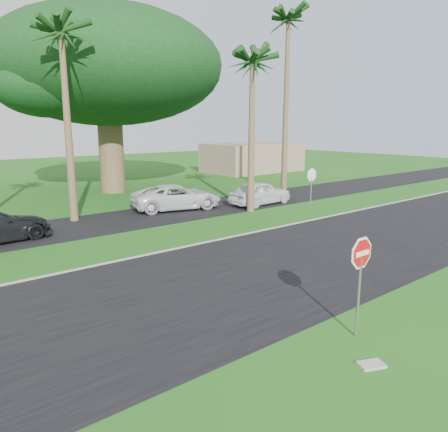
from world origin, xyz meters
name	(u,v)px	position (x,y,z in m)	size (l,w,h in m)	color
ground	(256,303)	(0.00, 0.00, 0.00)	(120.00, 120.00, 0.00)	#1B5515
road	(213,283)	(0.00, 2.00, 0.01)	(120.00, 8.00, 0.02)	black
parking_strip	(86,226)	(0.00, 12.50, 0.01)	(120.00, 5.00, 0.02)	black
curb	(150,254)	(0.00, 6.05, 0.03)	(120.00, 0.12, 0.06)	gray
stop_sign_near	(361,266)	(0.50, -3.00, 1.77)	(1.05, 0.07, 2.62)	gray
stop_sign_far	(311,180)	(12.00, 8.00, 1.77)	(1.05, 0.07, 2.62)	gray
palm_center	(61,37)	(0.00, 14.00, 9.16)	(5.00, 5.00, 10.50)	brown
palm_right_near	(252,65)	(9.00, 10.00, 8.19)	(5.00, 5.00, 9.50)	brown
palm_right_far	(288,24)	(15.00, 13.00, 11.58)	(5.00, 5.00, 13.00)	brown
canopy_tree	(107,68)	(6.00, 22.00, 8.95)	(16.50, 16.50, 13.12)	brown
building_far	(253,157)	(24.00, 26.00, 1.50)	(10.00, 6.00, 3.00)	gray
car_minivan	(177,197)	(5.92, 13.18, 0.74)	(2.46, 5.34, 1.48)	silver
car_pickup	(260,193)	(10.89, 11.17, 0.75)	(1.76, 4.38, 1.49)	white
utility_slab	(371,365)	(-0.39, -3.98, 0.03)	(0.55, 0.35, 0.06)	#9D9C95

